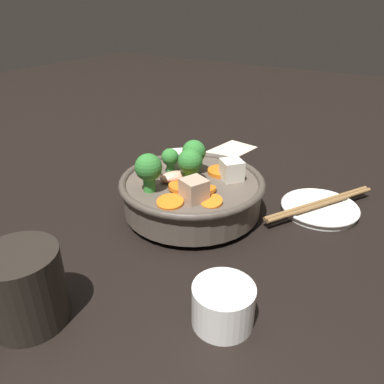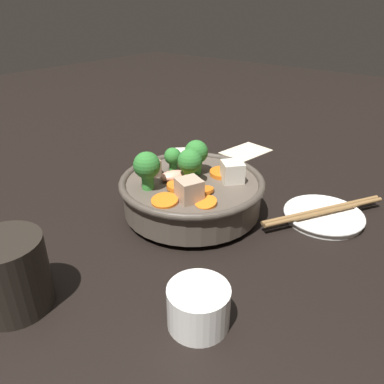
{
  "view_description": "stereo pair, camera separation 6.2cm",
  "coord_description": "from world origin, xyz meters",
  "px_view_note": "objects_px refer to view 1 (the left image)",
  "views": [
    {
      "loc": [
        0.47,
        0.29,
        0.33
      ],
      "look_at": [
        0.0,
        0.0,
        0.04
      ],
      "focal_mm": 35.0,
      "sensor_mm": 36.0,
      "label": 1
    },
    {
      "loc": [
        0.43,
        0.34,
        0.33
      ],
      "look_at": [
        0.0,
        0.0,
        0.04
      ],
      "focal_mm": 35.0,
      "sensor_mm": 36.0,
      "label": 2
    }
  ],
  "objects_px": {
    "tea_cup": "(223,305)",
    "dark_mug": "(23,288)",
    "chopsticks_pair": "(320,203)",
    "stirfry_bowl": "(191,190)",
    "side_saucer": "(320,208)"
  },
  "relations": [
    {
      "from": "tea_cup",
      "to": "dark_mug",
      "type": "distance_m",
      "value": 0.22
    },
    {
      "from": "dark_mug",
      "to": "chopsticks_pair",
      "type": "relative_size",
      "value": 0.54
    },
    {
      "from": "stirfry_bowl",
      "to": "side_saucer",
      "type": "bearing_deg",
      "value": 122.95
    },
    {
      "from": "side_saucer",
      "to": "dark_mug",
      "type": "distance_m",
      "value": 0.47
    },
    {
      "from": "dark_mug",
      "to": "chopsticks_pair",
      "type": "bearing_deg",
      "value": 153.0
    },
    {
      "from": "side_saucer",
      "to": "dark_mug",
      "type": "bearing_deg",
      "value": -27.0
    },
    {
      "from": "stirfry_bowl",
      "to": "tea_cup",
      "type": "relative_size",
      "value": 3.39
    },
    {
      "from": "tea_cup",
      "to": "side_saucer",
      "type": "bearing_deg",
      "value": 175.15
    },
    {
      "from": "stirfry_bowl",
      "to": "chopsticks_pair",
      "type": "height_order",
      "value": "stirfry_bowl"
    },
    {
      "from": "dark_mug",
      "to": "side_saucer",
      "type": "bearing_deg",
      "value": 153.0
    },
    {
      "from": "stirfry_bowl",
      "to": "side_saucer",
      "type": "relative_size",
      "value": 1.83
    },
    {
      "from": "side_saucer",
      "to": "stirfry_bowl",
      "type": "bearing_deg",
      "value": -57.05
    },
    {
      "from": "tea_cup",
      "to": "dark_mug",
      "type": "xyz_separation_m",
      "value": [
        0.11,
        -0.19,
        0.02
      ]
    },
    {
      "from": "stirfry_bowl",
      "to": "tea_cup",
      "type": "bearing_deg",
      "value": 40.5
    },
    {
      "from": "stirfry_bowl",
      "to": "side_saucer",
      "type": "height_order",
      "value": "stirfry_bowl"
    }
  ]
}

